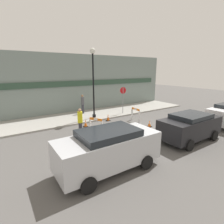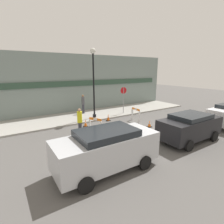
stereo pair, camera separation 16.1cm
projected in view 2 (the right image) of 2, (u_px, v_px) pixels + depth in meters
ground_plane at (154, 134)px, 11.41m from camera, size 60.00×60.00×0.00m
sidewalk_slab at (104, 113)px, 16.64m from camera, size 18.00×3.85×0.12m
storefront_facade at (94, 83)px, 17.63m from camera, size 18.00×0.22×5.50m
streetlamp_post at (93, 74)px, 14.07m from camera, size 0.44×0.44×5.61m
stop_sign at (123, 96)px, 15.94m from camera, size 0.60×0.12×2.41m
barricade_0 at (136, 114)px, 14.00m from camera, size 0.20×1.00×1.08m
barricade_1 at (95, 126)px, 11.07m from camera, size 0.54×0.89×1.12m
traffic_cone_0 at (108, 118)px, 14.23m from camera, size 0.30×0.30×0.56m
traffic_cone_1 at (134, 134)px, 10.58m from camera, size 0.30×0.30×0.61m
traffic_cone_2 at (123, 132)px, 10.98m from camera, size 0.30×0.30×0.50m
traffic_cone_3 at (85, 123)px, 12.74m from camera, size 0.30×0.30×0.55m
traffic_cone_4 at (149, 124)px, 12.69m from camera, size 0.30×0.30×0.48m
person_worker at (80, 121)px, 10.95m from camera, size 0.33×0.33×1.74m
person_pedestrian at (83, 103)px, 16.04m from camera, size 0.34×0.34×1.74m
parked_car_0 at (107, 148)px, 7.10m from camera, size 4.32×1.87×1.75m
parked_car_1 at (190, 126)px, 10.08m from camera, size 3.94×1.85×1.61m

